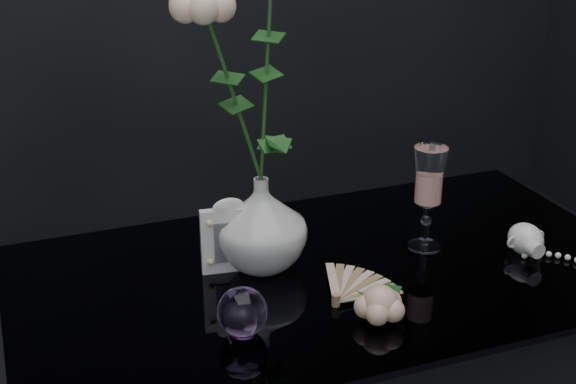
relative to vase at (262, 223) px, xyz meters
name	(u,v)px	position (x,y,z in m)	size (l,w,h in m)	color
vase	(262,223)	(0.00, 0.00, 0.00)	(0.15, 0.15, 0.16)	silver
wine_glass	(428,199)	(0.29, -0.04, 0.01)	(0.06, 0.06, 0.19)	white
picture_frame	(229,235)	(-0.06, 0.00, -0.01)	(0.10, 0.08, 0.13)	white
paperweight	(242,312)	(-0.09, -0.19, -0.04)	(0.07, 0.07, 0.07)	#AD81D2
paper_fan	(336,299)	(0.06, -0.16, -0.07)	(0.23, 0.18, 0.02)	beige
loose_rose	(380,303)	(0.11, -0.22, -0.05)	(0.13, 0.17, 0.06)	#DCAB8E
pearl_jar	(526,238)	(0.44, -0.12, -0.05)	(0.19, 0.20, 0.06)	white
roses	(249,53)	(-0.02, -0.01, 0.29)	(0.20, 0.13, 0.47)	beige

